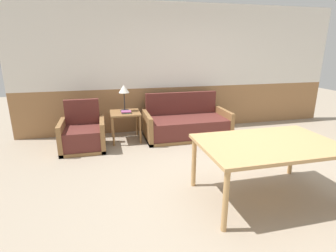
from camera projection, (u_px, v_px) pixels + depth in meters
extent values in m
plane|color=gray|center=(238.00, 180.00, 3.71)|extent=(16.00, 16.00, 0.00)
cube|color=#996B42|center=(184.00, 107.00, 6.02)|extent=(7.20, 0.06, 0.96)
cube|color=silver|center=(185.00, 46.00, 5.63)|extent=(7.20, 0.06, 1.74)
cube|color=olive|center=(186.00, 135.00, 5.50)|extent=(1.72, 0.89, 0.06)
cube|color=#5B2823|center=(187.00, 126.00, 5.42)|extent=(1.56, 0.81, 0.35)
cube|color=#5B2823|center=(181.00, 103.00, 5.69)|extent=(1.56, 0.10, 0.47)
cube|color=olive|center=(147.00, 127.00, 5.24)|extent=(0.08, 0.89, 0.55)
cube|color=olive|center=(223.00, 122.00, 5.61)|extent=(0.08, 0.89, 0.55)
cube|color=olive|center=(84.00, 148.00, 4.83)|extent=(0.79, 0.73, 0.06)
cube|color=#5B2823|center=(83.00, 138.00, 4.75)|extent=(0.63, 0.65, 0.34)
cube|color=#5B2823|center=(82.00, 112.00, 4.95)|extent=(0.63, 0.10, 0.47)
cube|color=olive|center=(62.00, 137.00, 4.68)|extent=(0.08, 0.73, 0.54)
cube|color=olive|center=(103.00, 134.00, 4.84)|extent=(0.08, 0.73, 0.54)
cube|color=olive|center=(125.00, 113.00, 5.14)|extent=(0.57, 0.57, 0.03)
cylinder|color=olive|center=(113.00, 132.00, 4.93)|extent=(0.04, 0.04, 0.55)
cylinder|color=olive|center=(140.00, 130.00, 5.05)|extent=(0.04, 0.04, 0.55)
cylinder|color=olive|center=(112.00, 124.00, 5.40)|extent=(0.04, 0.04, 0.55)
cylinder|color=olive|center=(137.00, 123.00, 5.52)|extent=(0.04, 0.04, 0.55)
cylinder|color=#262628|center=(125.00, 110.00, 5.23)|extent=(0.17, 0.17, 0.02)
cylinder|color=#262628|center=(124.00, 101.00, 5.18)|extent=(0.02, 0.02, 0.35)
cone|color=silver|center=(124.00, 89.00, 5.10)|extent=(0.21, 0.21, 0.15)
cube|color=#2D7F3D|center=(127.00, 113.00, 5.05)|extent=(0.19, 0.16, 0.02)
cube|color=#994C84|center=(126.00, 112.00, 5.04)|extent=(0.19, 0.15, 0.03)
cube|color=tan|center=(268.00, 144.00, 3.10)|extent=(1.63, 1.06, 0.04)
cylinder|color=tan|center=(225.00, 201.00, 2.59)|extent=(0.06, 0.06, 0.68)
cylinder|color=tan|center=(194.00, 162.00, 3.47)|extent=(0.06, 0.06, 0.68)
cylinder|color=tan|center=(292.00, 152.00, 3.81)|extent=(0.06, 0.06, 0.68)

